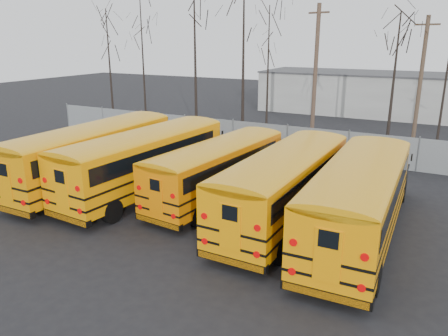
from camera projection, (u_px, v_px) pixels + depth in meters
The scene contains 17 objects.
ground at pixel (192, 218), 19.00m from camera, with size 120.00×120.00×0.00m, color black.
fence at pixel (287, 140), 28.89m from camera, with size 40.00×0.04×2.00m, color gray.
distant_building at pixel (372, 94), 44.68m from camera, with size 22.00×8.00×4.00m, color #BBBCB6.
bus_a at pixel (95, 150), 22.65m from camera, with size 2.79×11.92×3.33m.
bus_b at pixel (148, 156), 21.62m from camera, with size 3.56×11.80×3.26m.
bus_c at pixel (220, 165), 20.88m from camera, with size 3.41×10.52×2.90m.
bus_d at pixel (287, 180), 18.22m from camera, with size 2.90×11.38×3.16m.
bus_e at pixel (360, 194), 16.51m from camera, with size 2.90×11.63×3.24m.
utility_pole_left at pixel (315, 71), 32.79m from camera, with size 1.70×0.72×9.93m.
utility_pole_right at pixel (420, 82), 29.74m from camera, with size 1.58×0.48×8.96m.
tree_0 at pixel (110, 69), 37.24m from camera, with size 0.26×0.26×9.83m, color black.
tree_1 at pixel (143, 58), 37.49m from camera, with size 0.26×0.26×11.67m, color black.
tree_2 at pixel (195, 54), 35.71m from camera, with size 0.26×0.26×12.51m, color black.
tree_3 at pixel (243, 53), 33.50m from camera, with size 0.26×0.26×12.80m, color black.
tree_4 at pixel (268, 78), 30.29m from camera, with size 0.26×0.26×9.61m, color black.
tree_5 at pixel (393, 85), 28.44m from camera, with size 0.26×0.26×9.15m, color black.
tree_6 at pixel (448, 66), 26.12m from camera, with size 0.26×0.26×11.86m, color black.
Camera 1 is at (9.36, -14.91, 7.59)m, focal length 35.00 mm.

